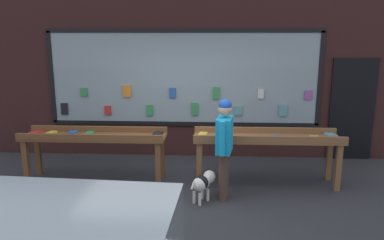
% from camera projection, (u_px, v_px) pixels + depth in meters
% --- Properties ---
extents(ground_plane, '(40.00, 40.00, 0.00)m').
position_uv_depth(ground_plane, '(176.00, 201.00, 5.86)').
color(ground_plane, '#2D2D33').
extents(shopfront_facade, '(8.73, 0.29, 3.69)m').
position_uv_depth(shopfront_facade, '(187.00, 70.00, 7.79)').
color(shopfront_facade, '#331919').
rests_on(shopfront_facade, ground_plane).
extents(display_table_left, '(2.51, 0.64, 0.92)m').
position_uv_depth(display_table_left, '(95.00, 140.00, 6.56)').
color(display_table_left, brown).
rests_on(display_table_left, ground_plane).
extents(display_table_right, '(2.51, 0.67, 0.94)m').
position_uv_depth(display_table_right, '(267.00, 142.00, 6.40)').
color(display_table_right, brown).
rests_on(display_table_right, ground_plane).
extents(person_browsing, '(0.29, 0.64, 1.60)m').
position_uv_depth(person_browsing, '(224.00, 142.00, 5.78)').
color(person_browsing, '#4C382D').
rests_on(person_browsing, ground_plane).
extents(small_dog, '(0.42, 0.49, 0.45)m').
position_uv_depth(small_dog, '(203.00, 182.00, 5.80)').
color(small_dog, white).
rests_on(small_dog, ground_plane).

